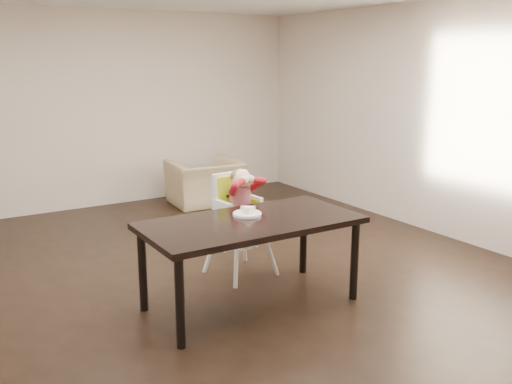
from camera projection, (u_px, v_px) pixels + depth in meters
ground at (219, 287)px, 5.25m from camera, size 7.00×7.00×0.00m
room_walls at (216, 82)px, 4.82m from camera, size 6.02×7.02×2.71m
dining_table at (251, 229)px, 4.72m from camera, size 1.80×0.90×0.75m
high_chair at (239, 200)px, 5.42m from camera, size 0.48×0.48×1.04m
plate at (248, 212)px, 4.84m from camera, size 0.26×0.26×0.07m
armchair at (205, 175)px, 8.12m from camera, size 1.00×0.68×0.84m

